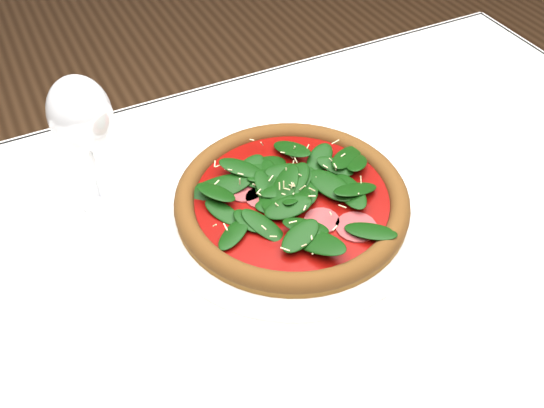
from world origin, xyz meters
name	(u,v)px	position (x,y,z in m)	size (l,w,h in m)	color
dining_table	(317,294)	(0.00, 0.00, 0.65)	(1.21, 0.81, 0.75)	silver
plate	(291,208)	(-0.01, 0.07, 0.76)	(0.36, 0.36, 0.02)	white
pizza	(292,196)	(-0.01, 0.07, 0.78)	(0.35, 0.35, 0.04)	olive
wine_glass	(81,117)	(-0.23, 0.21, 0.89)	(0.08, 0.08, 0.19)	white
saucer_far	(418,93)	(0.31, 0.22, 0.76)	(0.14, 0.14, 0.01)	white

